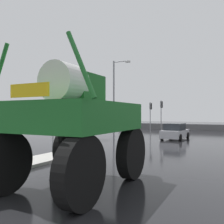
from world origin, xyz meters
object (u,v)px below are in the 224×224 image
object	(u,v)px
traffic_signal_near_left	(55,104)
streetlight_far_left	(115,94)
traffic_signal_far_right	(161,109)
oversize_sprayer	(75,123)
sedan_ahead	(175,132)
bare_tree_left	(77,93)
traffic_signal_far_left	(151,110)

from	to	relation	value
traffic_signal_near_left	streetlight_far_left	world-z (taller)	streetlight_far_left
traffic_signal_far_right	oversize_sprayer	bearing A→B (deg)	-80.43
sedan_ahead	traffic_signal_far_right	bearing A→B (deg)	28.37
oversize_sprayer	sedan_ahead	xyz separation A→B (m)	(-0.59, 16.88, -1.38)
traffic_signal_far_right	streetlight_far_left	world-z (taller)	streetlight_far_left
oversize_sprayer	streetlight_far_left	distance (m)	18.74
traffic_signal_near_left	streetlight_far_left	bearing A→B (deg)	98.93
streetlight_far_left	traffic_signal_near_left	bearing A→B (deg)	-81.07
bare_tree_left	streetlight_far_left	bearing A→B (deg)	63.13
sedan_ahead	streetlight_far_left	xyz separation A→B (m)	(-6.57, 0.26, 3.87)
oversize_sprayer	sedan_ahead	bearing A→B (deg)	1.04
traffic_signal_near_left	streetlight_far_left	xyz separation A→B (m)	(-1.89, 12.01, 1.54)
oversize_sprayer	bare_tree_left	bearing A→B (deg)	34.32
oversize_sprayer	traffic_signal_far_right	distance (m)	24.80
traffic_signal_far_right	streetlight_far_left	bearing A→B (deg)	-112.60
traffic_signal_far_left	traffic_signal_far_right	xyz separation A→B (m)	(1.46, -0.00, 0.14)
oversize_sprayer	sedan_ahead	world-z (taller)	oversize_sprayer
sedan_ahead	traffic_signal_near_left	distance (m)	12.86
sedan_ahead	traffic_signal_far_right	distance (m)	8.66
oversize_sprayer	traffic_signal_far_right	world-z (taller)	oversize_sprayer
traffic_signal_far_left	bare_tree_left	size ratio (longest dim) A/B	0.68
sedan_ahead	bare_tree_left	distance (m)	10.17
traffic_signal_far_left	streetlight_far_left	distance (m)	7.67
bare_tree_left	oversize_sprayer	bearing A→B (deg)	-54.71
sedan_ahead	streetlight_far_left	distance (m)	7.63
bare_tree_left	traffic_signal_far_right	bearing A→B (deg)	65.83
traffic_signal_near_left	traffic_signal_far_left	distance (m)	19.32
sedan_ahead	bare_tree_left	world-z (taller)	bare_tree_left
sedan_ahead	traffic_signal_near_left	xyz separation A→B (m)	(-4.68, -11.75, 2.32)
oversize_sprayer	bare_tree_left	distance (m)	16.16
traffic_signal_far_right	streetlight_far_left	distance (m)	8.07
sedan_ahead	traffic_signal_far_right	world-z (taller)	traffic_signal_far_right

